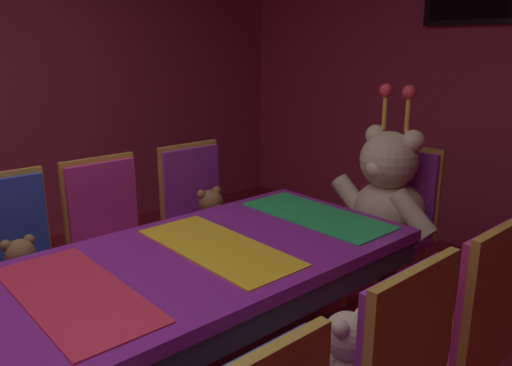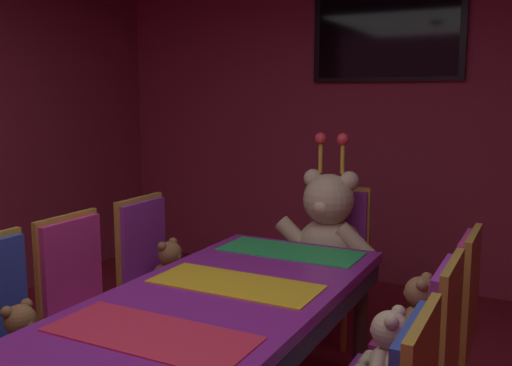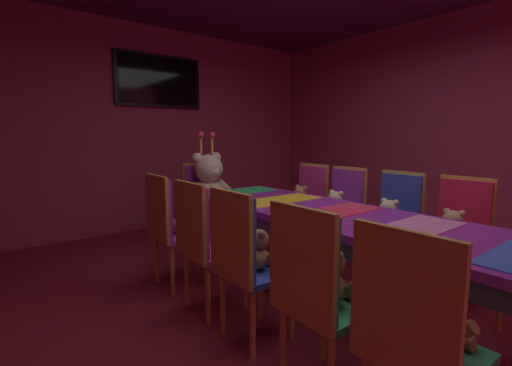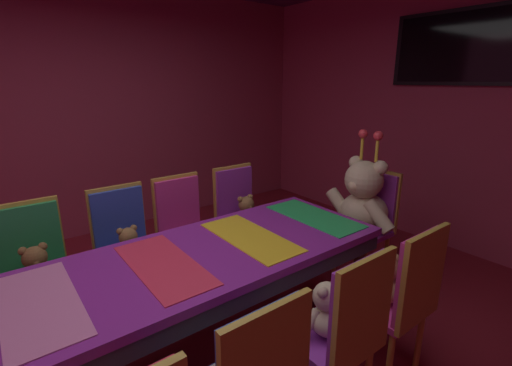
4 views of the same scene
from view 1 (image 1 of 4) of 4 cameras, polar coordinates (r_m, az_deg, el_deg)
The scene contains 12 objects.
wall_back at distance 4.07m, azimuth 26.52°, elevation 11.67°, with size 5.20×0.12×2.80m, color #99334C.
banquet_table at distance 1.88m, azimuth -19.72°, elevation -14.10°, with size 0.90×2.87×0.75m.
chair_left_2 at distance 2.65m, azimuth -26.02°, elevation -7.44°, with size 0.42×0.41×0.98m.
teddy_left_2 at distance 2.53m, azimuth -25.04°, elevation -8.97°, with size 0.22×0.28×0.27m.
chair_left_3 at distance 2.80m, azimuth -16.35°, elevation -5.20°, with size 0.42×0.41×0.98m.
chair_left_4 at distance 3.07m, azimuth -6.69°, elevation -2.87°, with size 0.42×0.41×0.98m.
teddy_left_4 at distance 2.96m, azimuth -5.08°, elevation -3.78°, with size 0.24×0.31×0.29m.
teddy_right_3 at distance 1.71m, azimuth 10.03°, elevation -19.21°, with size 0.25×0.32×0.30m.
chair_right_4 at distance 2.01m, azimuth 23.05°, elevation -14.34°, with size 0.42×0.41×0.98m.
teddy_right_4 at distance 2.07m, azimuth 19.34°, elevation -13.40°, with size 0.24×0.31×0.30m.
throne_chair at distance 3.13m, azimuth 16.11°, elevation -3.06°, with size 0.41×0.42×0.98m.
king_teddy_bear at distance 2.95m, azimuth 14.53°, elevation -1.07°, with size 0.69×0.54×0.89m.
Camera 1 is at (1.56, -0.56, 1.55)m, focal length 35.15 mm.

